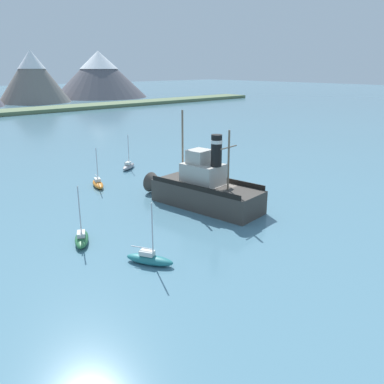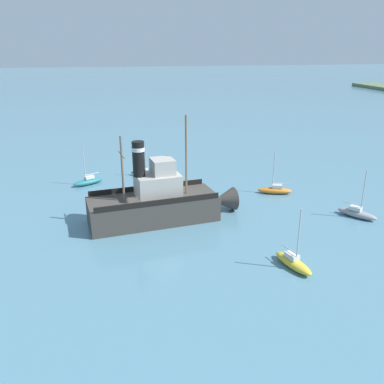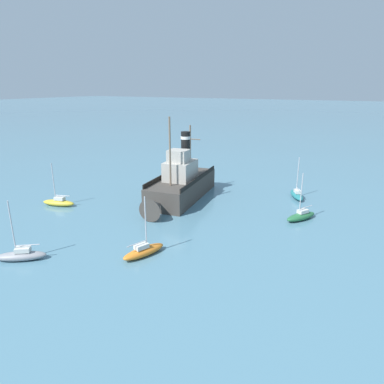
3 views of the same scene
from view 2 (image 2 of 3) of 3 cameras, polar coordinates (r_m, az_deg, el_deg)
The scene contains 7 objects.
ground_plane at distance 38.13m, azimuth -6.95°, elevation -4.68°, with size 600.00×600.00×0.00m, color teal.
old_tugboat at distance 38.47m, azimuth -4.58°, elevation -1.41°, with size 5.89×14.71×9.90m.
sailboat_teal at distance 50.24m, azimuth -14.37°, elevation 1.48°, with size 2.73×3.88×4.90m.
sailboat_yellow at distance 31.88m, azimuth 14.00°, elevation -9.53°, with size 3.96×2.07×4.90m.
sailboat_grey at distance 42.61m, azimuth 22.14°, elevation -2.75°, with size 3.73×3.11×4.90m.
sailboat_green at distance 52.17m, azimuth -6.68°, elevation 2.66°, with size 2.86×3.84×4.90m.
sailboat_orange at distance 46.68m, azimuth 11.59°, elevation 0.29°, with size 2.28×3.95×4.90m.
Camera 2 is at (34.61, -2.74, 15.77)m, focal length 38.00 mm.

